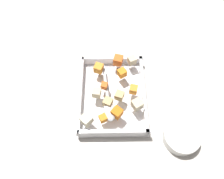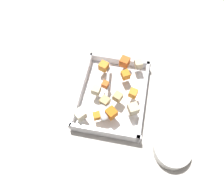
% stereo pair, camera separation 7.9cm
% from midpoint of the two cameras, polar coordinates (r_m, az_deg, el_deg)
% --- Properties ---
extents(ground_plane, '(4.00, 4.00, 0.00)m').
position_cam_midpoint_polar(ground_plane, '(0.84, -2.36, -3.21)').
color(ground_plane, beige).
extents(baking_dish, '(0.31, 0.24, 0.05)m').
position_cam_midpoint_polar(baking_dish, '(0.83, -2.71, -1.81)').
color(baking_dish, silver).
rests_on(baking_dish, ground_plane).
extents(carrot_chunk_near_spoon, '(0.03, 0.03, 0.02)m').
position_cam_midpoint_polar(carrot_chunk_near_spoon, '(0.74, -5.40, -7.65)').
color(carrot_chunk_near_spoon, orange).
rests_on(carrot_chunk_near_spoon, baking_dish).
extents(carrot_chunk_rim_edge, '(0.03, 0.03, 0.03)m').
position_cam_midpoint_polar(carrot_chunk_rim_edge, '(0.79, 2.72, -0.24)').
color(carrot_chunk_rim_edge, orange).
rests_on(carrot_chunk_rim_edge, baking_dish).
extents(carrot_chunk_far_left, '(0.03, 0.03, 0.02)m').
position_cam_midpoint_polar(carrot_chunk_far_left, '(0.80, -4.82, 0.74)').
color(carrot_chunk_far_left, orange).
rests_on(carrot_chunk_far_left, baking_dish).
extents(carrot_chunk_corner_se, '(0.04, 0.04, 0.03)m').
position_cam_midpoint_polar(carrot_chunk_corner_se, '(0.84, -6.16, 5.27)').
color(carrot_chunk_corner_se, orange).
rests_on(carrot_chunk_corner_se, baking_dish).
extents(carrot_chunk_corner_sw, '(0.04, 0.04, 0.03)m').
position_cam_midpoint_polar(carrot_chunk_corner_sw, '(0.75, -1.76, -6.21)').
color(carrot_chunk_corner_sw, orange).
rests_on(carrot_chunk_corner_sw, baking_dish).
extents(carrot_chunk_center, '(0.04, 0.04, 0.03)m').
position_cam_midpoint_polar(carrot_chunk_center, '(0.86, -1.05, 7.31)').
color(carrot_chunk_center, orange).
rests_on(carrot_chunk_center, baking_dish).
extents(carrot_chunk_corner_ne, '(0.04, 0.04, 0.03)m').
position_cam_midpoint_polar(carrot_chunk_corner_ne, '(0.82, -0.17, 4.09)').
color(carrot_chunk_corner_ne, orange).
rests_on(carrot_chunk_corner_ne, baking_dish).
extents(potato_chunk_heap_side, '(0.04, 0.04, 0.03)m').
position_cam_midpoint_polar(potato_chunk_heap_side, '(0.78, -0.98, -1.83)').
color(potato_chunk_heap_side, tan).
rests_on(potato_chunk_heap_side, baking_dish).
extents(potato_chunk_front_center, '(0.04, 0.04, 0.03)m').
position_cam_midpoint_polar(potato_chunk_front_center, '(0.76, 3.53, -4.12)').
color(potato_chunk_front_center, beige).
rests_on(potato_chunk_front_center, baking_dish).
extents(potato_chunk_back_center, '(0.04, 0.04, 0.03)m').
position_cam_midpoint_polar(potato_chunk_back_center, '(0.86, 2.52, 7.32)').
color(potato_chunk_back_center, beige).
rests_on(potato_chunk_back_center, baking_dish).
extents(potato_chunk_corner_nw, '(0.03, 0.03, 0.03)m').
position_cam_midpoint_polar(potato_chunk_corner_nw, '(0.79, -6.85, -1.07)').
color(potato_chunk_corner_nw, beige).
rests_on(potato_chunk_corner_nw, baking_dish).
extents(potato_chunk_mid_left, '(0.04, 0.04, 0.03)m').
position_cam_midpoint_polar(potato_chunk_mid_left, '(0.76, -4.03, -3.56)').
color(potato_chunk_mid_left, tan).
rests_on(potato_chunk_mid_left, baking_dish).
extents(potato_chunk_near_left, '(0.05, 0.05, 0.03)m').
position_cam_midpoint_polar(potato_chunk_near_left, '(0.74, -9.67, -7.93)').
color(potato_chunk_near_left, beige).
rests_on(potato_chunk_near_left, baking_dish).
extents(serving_spoon, '(0.24, 0.05, 0.02)m').
position_cam_midpoint_polar(serving_spoon, '(0.76, -3.74, -5.12)').
color(serving_spoon, silver).
rests_on(serving_spoon, baking_dish).
extents(small_prep_bowl, '(0.12, 0.12, 0.04)m').
position_cam_midpoint_polar(small_prep_bowl, '(0.79, 14.69, -12.00)').
color(small_prep_bowl, silver).
rests_on(small_prep_bowl, ground_plane).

